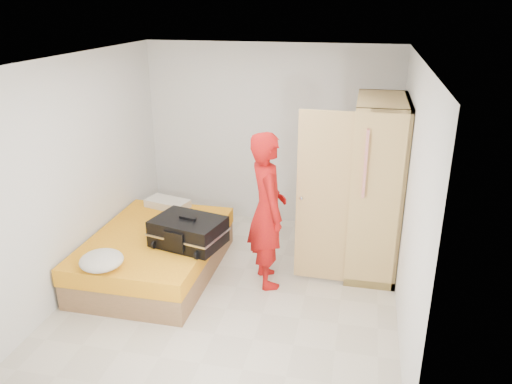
% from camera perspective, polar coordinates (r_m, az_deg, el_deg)
% --- Properties ---
extents(room, '(4.00, 4.02, 2.60)m').
position_cam_1_polar(room, '(5.34, -2.42, 1.08)').
color(room, beige).
rests_on(room, ground).
extents(bed, '(1.42, 2.02, 0.50)m').
position_cam_1_polar(bed, '(6.22, -11.41, -6.90)').
color(bed, '#976B45').
rests_on(bed, ground).
extents(wardrobe, '(1.17, 1.20, 2.10)m').
position_cam_1_polar(wardrobe, '(6.09, 13.05, 0.08)').
color(wardrobe, '#DEC26C').
rests_on(wardrobe, ground).
extents(person, '(0.67, 0.78, 1.82)m').
position_cam_1_polar(person, '(5.63, 1.30, -2.11)').
color(person, '#BA190B').
rests_on(person, ground).
extents(suitcase, '(0.90, 0.74, 0.34)m').
position_cam_1_polar(suitcase, '(5.77, -7.75, -4.52)').
color(suitcase, black).
rests_on(suitcase, bed).
extents(round_cushion, '(0.46, 0.46, 0.17)m').
position_cam_1_polar(round_cushion, '(5.50, -17.24, -7.48)').
color(round_cushion, silver).
rests_on(round_cushion, bed).
extents(pillow, '(0.63, 0.43, 0.11)m').
position_cam_1_polar(pillow, '(6.86, -10.07, -1.29)').
color(pillow, silver).
rests_on(pillow, bed).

